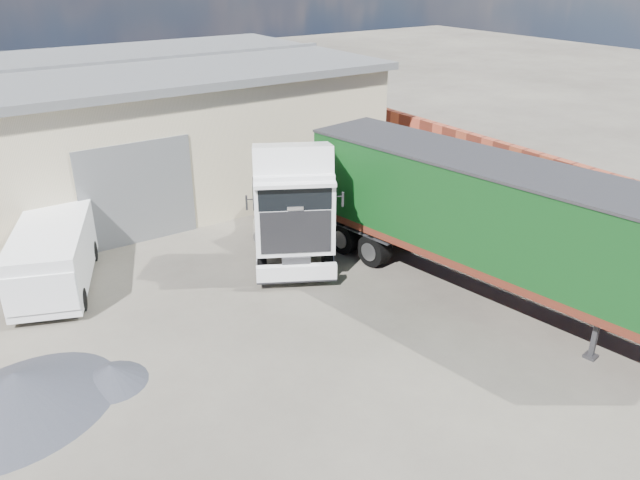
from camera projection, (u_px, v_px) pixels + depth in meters
ground at (357, 359)px, 15.72m from camera, size 120.00×120.00×0.00m
brick_boundary_wall at (494, 170)px, 25.57m from camera, size 0.35×26.00×2.50m
tractor_unit at (292, 209)px, 20.20m from camera, size 5.07×6.62×4.26m
box_trailer at (487, 214)px, 17.96m from camera, size 4.52×12.49×4.07m
panel_van at (52, 260)px, 18.57m from camera, size 3.51×5.15×1.95m
gravel_heap at (13, 394)px, 13.77m from camera, size 6.44×6.13×0.97m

